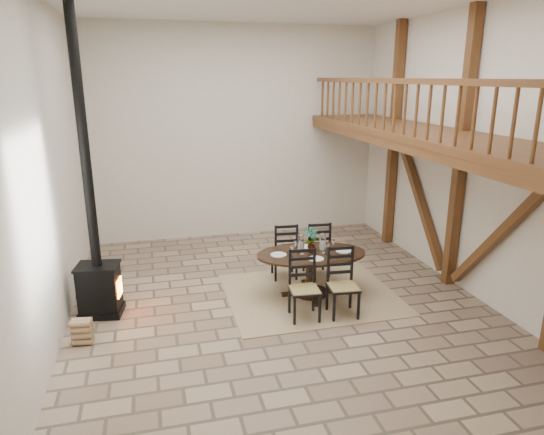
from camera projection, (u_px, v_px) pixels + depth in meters
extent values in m
plane|color=#9F876A|center=(278.00, 302.00, 8.55)|extent=(8.00, 8.00, 0.00)
cube|color=beige|center=(235.00, 134.00, 11.57)|extent=(7.00, 0.02, 5.00)
cube|color=beige|center=(401.00, 238.00, 4.13)|extent=(7.00, 0.02, 5.00)
cube|color=beige|center=(46.00, 171.00, 7.02)|extent=(0.02, 8.00, 5.00)
cube|color=beige|center=(467.00, 153.00, 8.68)|extent=(0.02, 8.00, 5.00)
cube|color=brown|center=(461.00, 153.00, 8.65)|extent=(0.18, 0.18, 5.00)
cube|color=brown|center=(394.00, 137.00, 10.98)|extent=(0.18, 0.18, 5.00)
cube|color=brown|center=(501.00, 233.00, 7.80)|extent=(0.14, 2.16, 2.54)
cube|color=brown|center=(419.00, 197.00, 10.12)|extent=(0.14, 2.16, 2.54)
cube|color=brown|center=(463.00, 137.00, 8.57)|extent=(0.20, 7.80, 0.20)
cube|color=brown|center=(429.00, 135.00, 8.39)|extent=(1.60, 7.80, 0.12)
cube|color=brown|center=(392.00, 142.00, 8.26)|extent=(0.18, 7.80, 0.22)
cube|color=brown|center=(396.00, 81.00, 7.98)|extent=(0.09, 7.60, 0.09)
cube|color=brown|center=(395.00, 107.00, 8.09)|extent=(0.06, 7.60, 0.86)
cube|color=tan|center=(310.00, 294.00, 8.82)|extent=(3.00, 2.50, 0.02)
ellipsoid|color=black|center=(311.00, 254.00, 8.60)|extent=(2.06, 1.35, 0.04)
cylinder|color=black|center=(311.00, 275.00, 8.71)|extent=(0.19, 0.19, 0.73)
cylinder|color=black|center=(310.00, 292.00, 8.81)|extent=(0.60, 0.60, 0.06)
cube|color=tan|center=(305.00, 290.00, 7.81)|extent=(0.51, 0.49, 0.04)
cube|color=black|center=(304.00, 305.00, 7.88)|extent=(0.49, 0.49, 0.50)
cube|color=black|center=(302.00, 267.00, 7.92)|extent=(0.41, 0.08, 0.65)
cube|color=tan|center=(343.00, 287.00, 7.91)|extent=(0.51, 0.49, 0.04)
cube|color=black|center=(342.00, 302.00, 7.99)|extent=(0.49, 0.49, 0.50)
cube|color=black|center=(340.00, 265.00, 8.02)|extent=(0.41, 0.08, 0.65)
cube|color=tan|center=(284.00, 253.00, 9.44)|extent=(0.51, 0.49, 0.04)
cube|color=black|center=(284.00, 266.00, 9.52)|extent=(0.49, 0.49, 0.50)
cube|color=black|center=(286.00, 241.00, 9.16)|extent=(0.41, 0.08, 0.65)
cube|color=tan|center=(316.00, 251.00, 9.55)|extent=(0.51, 0.49, 0.04)
cube|color=black|center=(316.00, 264.00, 9.62)|extent=(0.49, 0.49, 0.50)
cube|color=black|center=(319.00, 240.00, 9.27)|extent=(0.41, 0.08, 0.65)
cube|color=silver|center=(311.00, 253.00, 8.59)|extent=(1.57, 0.88, 0.01)
cube|color=white|center=(312.00, 248.00, 8.57)|extent=(0.99, 0.40, 0.18)
cylinder|color=white|center=(301.00, 245.00, 8.52)|extent=(0.12, 0.12, 0.34)
cylinder|color=white|center=(322.00, 243.00, 8.58)|extent=(0.12, 0.12, 0.34)
cylinder|color=silver|center=(301.00, 249.00, 8.54)|extent=(0.06, 0.06, 0.16)
cylinder|color=silver|center=(322.00, 248.00, 8.60)|extent=(0.06, 0.06, 0.16)
imported|color=#4C723F|center=(311.00, 240.00, 8.58)|extent=(0.25, 0.18, 0.45)
cube|color=black|center=(102.00, 311.00, 8.10)|extent=(0.75, 0.62, 0.10)
cube|color=black|center=(99.00, 288.00, 7.98)|extent=(0.69, 0.56, 0.73)
cube|color=#FF590C|center=(120.00, 287.00, 8.01)|extent=(0.07, 0.29, 0.29)
cube|color=black|center=(97.00, 266.00, 7.87)|extent=(0.74, 0.61, 0.04)
cylinder|color=black|center=(83.00, 137.00, 7.29)|extent=(0.16, 0.16, 4.12)
cylinder|color=brown|center=(100.00, 289.00, 8.67)|extent=(0.47, 0.47, 0.31)
cube|color=tan|center=(99.00, 279.00, 8.62)|extent=(0.26, 0.26, 0.09)
cube|color=tan|center=(82.00, 332.00, 7.15)|extent=(0.31, 0.23, 0.40)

